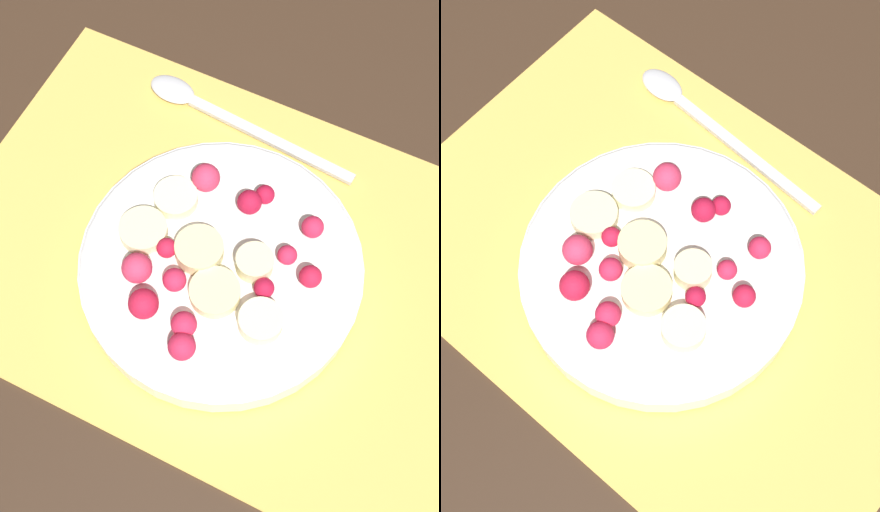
{
  "view_description": "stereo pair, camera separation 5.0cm",
  "coord_description": "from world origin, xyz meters",
  "views": [
    {
      "loc": [
        -0.09,
        0.2,
        0.5
      ],
      "look_at": [
        0.0,
        0.01,
        0.04
      ],
      "focal_mm": 50.0,
      "sensor_mm": 36.0,
      "label": 1
    },
    {
      "loc": [
        -0.13,
        0.18,
        0.5
      ],
      "look_at": [
        0.0,
        0.01,
        0.04
      ],
      "focal_mm": 50.0,
      "sensor_mm": 36.0,
      "label": 2
    }
  ],
  "objects": [
    {
      "name": "ground_plane",
      "position": [
        0.0,
        0.0,
        0.0
      ],
      "size": [
        3.0,
        3.0,
        0.0
      ],
      "primitive_type": "plane",
      "color": "#382619"
    },
    {
      "name": "placemat",
      "position": [
        0.0,
        0.0,
        0.0
      ],
      "size": [
        0.43,
        0.3,
        0.01
      ],
      "color": "#E0B251",
      "rests_on": "ground_plane"
    },
    {
      "name": "spoon",
      "position": [
        0.07,
        -0.12,
        0.01
      ],
      "size": [
        0.19,
        0.03,
        0.01
      ],
      "rotation": [
        0.0,
        0.0,
        6.2
      ],
      "color": "silver",
      "rests_on": "placemat"
    },
    {
      "name": "fruit_bowl",
      "position": [
        0.0,
        0.01,
        0.02
      ],
      "size": [
        0.21,
        0.21,
        0.05
      ],
      "color": "white",
      "rests_on": "placemat"
    }
  ]
}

